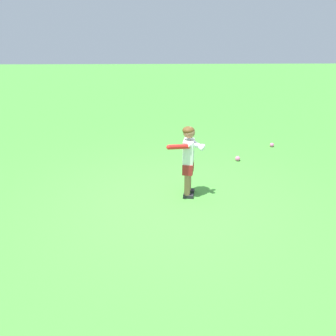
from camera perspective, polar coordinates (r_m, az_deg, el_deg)
name	(u,v)px	position (r m, az deg, el deg)	size (l,w,h in m)	color
ground_plane	(171,204)	(4.93, 0.53, -6.12)	(40.00, 40.00, 0.00)	#479338
child_batter	(188,155)	(4.92, 3.48, 2.14)	(0.46, 0.57, 1.08)	#232328
play_ball_behind_batter	(272,145)	(7.58, 17.15, 3.77)	(0.09, 0.09, 0.09)	pink
play_ball_far_left	(238,158)	(6.61, 11.69, 1.59)	(0.09, 0.09, 0.09)	pink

